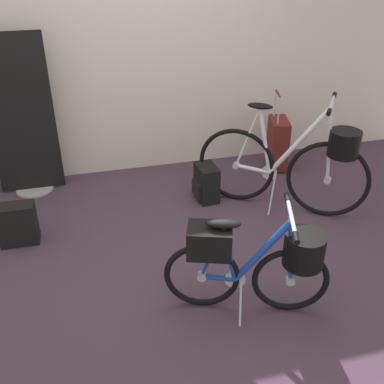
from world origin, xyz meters
TOP-DOWN VIEW (x-y plane):
  - ground_plane at (0.00, 0.00)m, footprint 6.02×6.02m
  - back_wall at (0.00, 1.79)m, footprint 6.02×0.10m
  - floor_banner_stand at (-1.14, 1.51)m, footprint 0.60×0.36m
  - folding_bike_foreground at (0.35, -0.57)m, footprint 1.04×0.55m
  - display_bike_left at (1.16, 0.53)m, footprint 1.28×0.92m
  - rolling_suitcase at (1.39, 1.38)m, footprint 0.26×0.39m
  - backpack_on_floor at (-1.21, 0.62)m, footprint 0.31×0.20m
  - handbag_on_floor at (0.46, 0.90)m, footprint 0.22×0.28m

SIDE VIEW (x-z plane):
  - ground_plane at x=0.00m, z-range 0.00..0.00m
  - handbag_on_floor at x=0.46m, z-range 0.00..0.35m
  - backpack_on_floor at x=-1.21m, z-range 0.00..0.35m
  - rolling_suitcase at x=1.39m, z-range -0.13..0.70m
  - folding_bike_foreground at x=0.35m, z-range 0.03..0.80m
  - display_bike_left at x=1.16m, z-range -0.06..1.01m
  - floor_banner_stand at x=-1.14m, z-range -0.09..1.43m
  - back_wall at x=0.00m, z-range 0.00..3.05m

